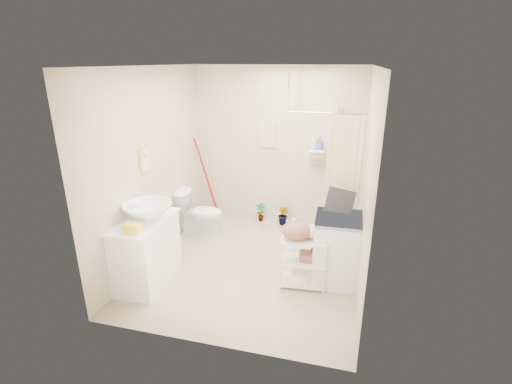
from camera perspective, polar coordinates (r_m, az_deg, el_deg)
floor at (r=5.23m, az=-0.60°, el=-10.97°), size 3.20×3.20×0.00m
ceiling at (r=4.50m, az=-0.72°, el=18.84°), size 2.80×3.20×0.04m
wall_back at (r=6.21m, az=3.21°, el=6.93°), size 2.80×0.04×2.60m
wall_front at (r=3.28m, az=-7.96°, el=-5.08°), size 2.80×0.04×2.60m
wall_left at (r=5.23m, az=-15.66°, el=3.80°), size 0.04×3.20×2.60m
wall_right at (r=4.56m, az=16.60°, el=1.41°), size 0.04×3.20×2.60m
vanity at (r=4.85m, az=-16.46°, el=-8.76°), size 0.56×0.97×0.84m
sink at (r=4.66m, az=-16.31°, el=-2.86°), size 0.65×0.65×0.20m
counter_basket at (r=4.38m, az=-18.42°, el=-5.28°), size 0.18×0.14×0.10m
floor_basket at (r=4.72m, az=-16.86°, el=-14.58°), size 0.33×0.30×0.15m
toilet at (r=5.97m, az=-8.57°, el=-3.23°), size 0.73×0.43×0.74m
mop at (r=6.64m, az=-7.89°, el=2.29°), size 0.17×0.17×1.41m
potted_plant_a at (r=6.46m, az=0.68°, el=-3.12°), size 0.18×0.13×0.33m
potted_plant_b at (r=6.32m, az=4.24°, el=-3.56°), size 0.25×0.24×0.36m
hanging_towel at (r=6.18m, az=1.83°, el=8.78°), size 0.28×0.03×0.42m
towel_ring at (r=5.01m, az=-16.75°, el=5.04°), size 0.04×0.22×0.34m
tp_holder at (r=5.43m, az=-14.48°, el=-1.97°), size 0.08×0.12×0.14m
shower at (r=5.64m, az=10.55°, el=2.68°), size 1.10×1.10×2.10m
shampoo_bottle_a at (r=6.01m, az=8.90°, el=7.63°), size 0.11×0.11×0.23m
shampoo_bottle_b at (r=6.03m, az=9.74°, el=7.36°), size 0.10×0.10×0.18m
washing_machine at (r=4.79m, az=12.49°, el=-8.60°), size 0.61×0.63×0.87m
laundry_rack at (r=4.64m, az=7.30°, el=-9.93°), size 0.58×0.37×0.77m
ironing_board at (r=4.80m, az=11.53°, el=-6.24°), size 0.35×0.14×1.20m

